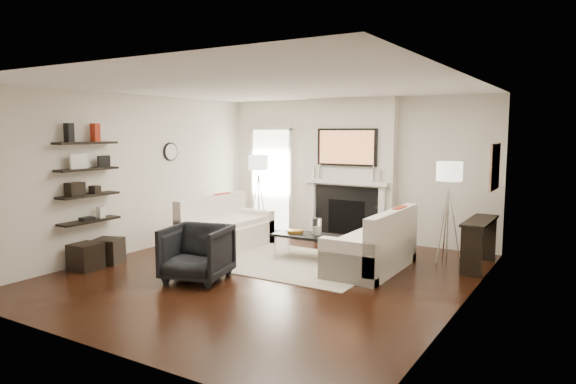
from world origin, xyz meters
The scene contains 71 objects.
room_envelope centered at (0.00, 0.00, 1.35)m, with size 6.00×6.00×6.00m.
chimney_breast centered at (0.00, 2.88, 1.35)m, with size 1.80×0.25×2.70m, color silver.
fireplace_surround centered at (0.00, 2.74, 0.52)m, with size 1.30×0.02×1.04m, color black.
firebox centered at (0.00, 2.73, 0.45)m, with size 0.75×0.02×0.65m, color black.
mantel_pilaster_l centered at (-0.72, 2.71, 0.55)m, with size 0.12×0.08×1.10m, color white.
mantel_pilaster_r centered at (0.72, 2.71, 0.55)m, with size 0.12×0.08×1.10m, color white.
mantel_shelf centered at (0.00, 2.69, 1.12)m, with size 1.70×0.18×0.07m, color white.
tv_body centered at (0.00, 2.71, 1.78)m, with size 1.20×0.06×0.70m, color black.
tv_screen centered at (0.00, 2.68, 1.78)m, with size 1.10×0.01×0.62m, color #BF723F.
candlestick_l_tall centered at (-0.55, 2.70, 1.30)m, with size 0.04×0.04×0.30m, color silver.
candlestick_l_short centered at (-0.68, 2.70, 1.27)m, with size 0.04×0.04×0.24m, color silver.
candlestick_r_tall centered at (0.55, 2.70, 1.30)m, with size 0.04×0.04×0.30m, color silver.
candlestick_r_short centered at (0.68, 2.70, 1.27)m, with size 0.04×0.04×0.24m, color silver.
hallway_panel centered at (-1.85, 2.98, 1.05)m, with size 0.90×0.02×2.10m, color white.
door_trim_l centered at (-2.33, 2.96, 1.05)m, with size 0.06×0.06×2.16m, color white.
door_trim_r centered at (-1.37, 2.96, 1.05)m, with size 0.06×0.06×2.16m, color white.
door_trim_top centered at (-1.85, 2.96, 2.13)m, with size 1.02×0.06×0.06m, color white.
rug centered at (0.03, 0.74, 0.01)m, with size 2.60×2.00×0.01m, color #BAAD98.
loveseat_left_base centered at (-1.50, 0.98, 0.21)m, with size 0.85×1.80×0.42m, color white.
loveseat_left_back centered at (-1.84, 0.98, 0.53)m, with size 0.18×1.80×0.80m, color white.
loveseat_left_arm_n centered at (-1.50, 0.17, 0.30)m, with size 0.85×0.18×0.60m, color white.
loveseat_left_arm_s centered at (-1.50, 1.79, 0.30)m, with size 0.85×0.18×0.60m, color white.
loveseat_left_cushion centered at (-1.45, 0.98, 0.47)m, with size 0.63×1.44×0.10m, color white.
pillow_left_orange centered at (-1.84, 1.28, 0.73)m, with size 0.10×0.42×0.42m, color #A52A14.
pillow_left_charcoal centered at (-1.84, 0.68, 0.72)m, with size 0.10×0.40×0.40m, color black.
loveseat_right_base centered at (1.19, 1.04, 0.21)m, with size 0.85×1.80×0.42m, color white.
loveseat_right_back centered at (1.53, 1.04, 0.53)m, with size 0.18×1.80×0.80m, color white.
loveseat_right_arm_n centered at (1.19, 0.23, 0.30)m, with size 0.85×0.18×0.60m, color white.
loveseat_right_arm_s centered at (1.19, 1.85, 0.30)m, with size 0.85×0.18×0.60m, color white.
loveseat_right_cushion centered at (1.14, 1.04, 0.47)m, with size 0.63×1.44×0.10m, color white.
pillow_right_orange centered at (1.53, 1.34, 0.73)m, with size 0.10×0.42×0.42m, color #A52A14.
pillow_right_charcoal centered at (1.53, 0.74, 0.72)m, with size 0.10×0.40×0.40m, color black.
coffee_table centered at (0.11, 1.06, 0.40)m, with size 1.10×0.55×0.04m, color black.
coffee_leg_nw centered at (-0.39, 0.84, 0.19)m, with size 0.02×0.02×0.38m, color silver.
coffee_leg_ne centered at (0.61, 0.84, 0.19)m, with size 0.02×0.02×0.38m, color silver.
coffee_leg_sw centered at (-0.39, 1.28, 0.19)m, with size 0.02×0.02×0.38m, color silver.
coffee_leg_se centered at (0.61, 1.28, 0.19)m, with size 0.02×0.02×0.38m, color silver.
hurricane_glass centered at (0.26, 1.06, 0.56)m, with size 0.16×0.16×0.28m, color white.
hurricane_candle centered at (0.26, 1.06, 0.50)m, with size 0.09×0.09×0.14m, color white.
copper_bowl centered at (-0.14, 1.06, 0.45)m, with size 0.26×0.26×0.04m, color #BD7D1F.
armchair centered at (-0.67, -0.75, 0.43)m, with size 0.83×0.77×0.85m, color black.
lamp_left_post centered at (-1.85, 2.48, 0.60)m, with size 0.02×0.02×1.20m, color silver.
lamp_left_shade centered at (-1.85, 2.48, 1.45)m, with size 0.40×0.40×0.30m, color white.
lamp_left_leg_a centered at (-1.74, 2.48, 0.60)m, with size 0.02×0.02×1.25m, color silver.
lamp_left_leg_b centered at (-1.91, 2.58, 0.60)m, with size 0.02×0.02×1.25m, color silver.
lamp_left_leg_c centered at (-1.91, 2.39, 0.60)m, with size 0.02×0.02×1.25m, color silver.
lamp_right_post centered at (2.05, 2.12, 0.60)m, with size 0.02×0.02×1.20m, color silver.
lamp_right_shade centered at (2.05, 2.12, 1.45)m, with size 0.40×0.40×0.30m, color white.
lamp_right_leg_a centered at (2.16, 2.12, 0.60)m, with size 0.02×0.02×1.25m, color silver.
lamp_right_leg_b centered at (2.00, 2.22, 0.60)m, with size 0.02×0.02×1.25m, color silver.
lamp_right_leg_c centered at (1.99, 2.03, 0.60)m, with size 0.02×0.02×1.25m, color silver.
console_top centered at (2.57, 1.97, 0.73)m, with size 0.35×1.20×0.04m, color black.
console_leg_n centered at (2.57, 1.42, 0.35)m, with size 0.30×0.04×0.71m, color black.
console_leg_s centered at (2.57, 2.52, 0.35)m, with size 0.30×0.04×0.71m, color black.
wall_art centered at (2.73, 2.05, 1.55)m, with size 0.03×0.70×0.70m, color tan.
shelf_bottom centered at (-2.62, -1.00, 0.70)m, with size 0.25×1.00×0.04m, color black.
shelf_lower centered at (-2.62, -1.00, 1.10)m, with size 0.25×1.00×0.04m, color black.
shelf_upper centered at (-2.62, -1.00, 1.50)m, with size 0.25×1.00×0.04m, color black.
shelf_top centered at (-2.62, -1.00, 1.90)m, with size 0.25×1.00×0.04m, color black.
decor_magfile_a centered at (-2.62, -1.28, 2.06)m, with size 0.12×0.10×0.28m, color black.
decor_magfile_b centered at (-2.62, -0.82, 2.06)m, with size 0.12×0.10×0.28m, color #A52A14.
decor_frame_a centered at (-2.62, -1.14, 1.63)m, with size 0.04×0.30×0.22m, color white.
decor_frame_b centered at (-2.62, -0.68, 1.61)m, with size 0.04×0.22×0.18m, color black.
decor_wine_rack centered at (-2.62, -1.23, 1.22)m, with size 0.18×0.25×0.20m, color black.
decor_box_small centered at (-2.62, -0.88, 1.18)m, with size 0.15×0.12×0.12m, color black.
decor_books centered at (-2.62, -1.05, 0.74)m, with size 0.14×0.20×0.05m, color black.
decor_box_tall centered at (-2.62, -0.79, 0.81)m, with size 0.10×0.10×0.18m, color white.
clock_rim centered at (-2.73, 0.90, 1.70)m, with size 0.34×0.34×0.04m, color black.
clock_face centered at (-2.71, 0.90, 1.70)m, with size 0.29×0.29×0.01m, color white.
ottoman_near centered at (-2.47, -0.80, 0.20)m, with size 0.40×0.40×0.40m, color black.
ottoman_far centered at (-2.47, -1.21, 0.20)m, with size 0.40×0.40×0.40m, color black.
Camera 1 is at (4.07, -6.07, 2.08)m, focal length 32.00 mm.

